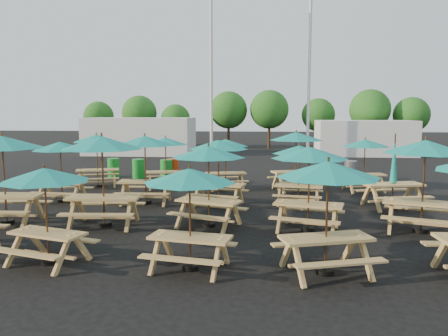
# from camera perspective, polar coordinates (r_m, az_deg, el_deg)

# --- Properties ---
(ground) EXTENTS (120.00, 120.00, 0.00)m
(ground) POSITION_cam_1_polar(r_m,az_deg,el_deg) (15.19, -0.53, -4.83)
(ground) COLOR black
(ground) RESTS_ON ground
(picnic_unit_1) EXTENTS (2.40, 2.40, 2.55)m
(picnic_unit_1) POSITION_cam_1_polar(r_m,az_deg,el_deg) (13.80, -26.97, 2.41)
(picnic_unit_1) COLOR tan
(picnic_unit_1) RESTS_ON ground
(picnic_unit_2) EXTENTS (2.07, 2.07, 2.18)m
(picnic_unit_2) POSITION_cam_1_polar(r_m,az_deg,el_deg) (16.45, -20.61, 2.27)
(picnic_unit_2) COLOR tan
(picnic_unit_2) RESTS_ON ground
(picnic_unit_3) EXTENTS (2.56, 2.56, 2.27)m
(picnic_unit_3) POSITION_cam_1_polar(r_m,az_deg,el_deg) (19.39, -16.31, 3.36)
(picnic_unit_3) COLOR tan
(picnic_unit_3) RESTS_ON ground
(picnic_unit_4) EXTENTS (2.28, 2.28, 2.07)m
(picnic_unit_4) POSITION_cam_1_polar(r_m,az_deg,el_deg) (9.75, -22.37, -1.52)
(picnic_unit_4) COLOR tan
(picnic_unit_4) RESTS_ON ground
(picnic_unit_5) EXTENTS (2.43, 2.43, 2.56)m
(picnic_unit_5) POSITION_cam_1_polar(r_m,az_deg,el_deg) (12.49, -15.66, 2.53)
(picnic_unit_5) COLOR tan
(picnic_unit_5) RESTS_ON ground
(picnic_unit_6) EXTENTS (2.23, 2.23, 2.41)m
(picnic_unit_6) POSITION_cam_1_polar(r_m,az_deg,el_deg) (15.39, -10.30, 3.03)
(picnic_unit_6) COLOR tan
(picnic_unit_6) RESTS_ON ground
(picnic_unit_7) EXTENTS (2.33, 2.33, 2.17)m
(picnic_unit_7) POSITION_cam_1_polar(r_m,az_deg,el_deg) (18.40, -7.65, 3.13)
(picnic_unit_7) COLOR tan
(picnic_unit_7) RESTS_ON ground
(picnic_unit_8) EXTENTS (2.17, 2.17, 2.10)m
(picnic_unit_8) POSITION_cam_1_polar(r_m,az_deg,el_deg) (8.70, -4.52, -1.79)
(picnic_unit_8) COLOR tan
(picnic_unit_8) RESTS_ON ground
(picnic_unit_9) EXTENTS (2.60, 2.60, 2.29)m
(picnic_unit_9) POSITION_cam_1_polar(r_m,az_deg,el_deg) (11.99, -2.03, 1.50)
(picnic_unit_9) COLOR tan
(picnic_unit_9) RESTS_ON ground
(picnic_unit_10) EXTENTS (2.42, 2.42, 2.28)m
(picnic_unit_10) POSITION_cam_1_polar(r_m,az_deg,el_deg) (14.84, -0.72, 2.57)
(picnic_unit_10) COLOR tan
(picnic_unit_10) RESTS_ON ground
(picnic_unit_11) EXTENTS (2.33, 2.33, 2.11)m
(picnic_unit_11) POSITION_cam_1_polar(r_m,az_deg,el_deg) (18.03, 0.24, 2.92)
(picnic_unit_11) COLOR tan
(picnic_unit_11) RESTS_ON ground
(picnic_unit_12) EXTENTS (2.54, 2.54, 2.28)m
(picnic_unit_12) POSITION_cam_1_polar(r_m,az_deg,el_deg) (8.64, 13.42, -1.02)
(picnic_unit_12) COLOR tan
(picnic_unit_12) RESTS_ON ground
(picnic_unit_13) EXTENTS (2.49, 2.49, 2.31)m
(picnic_unit_13) POSITION_cam_1_polar(r_m,az_deg,el_deg) (11.76, 11.11, 1.32)
(picnic_unit_13) COLOR tan
(picnic_unit_13) RESTS_ON ground
(picnic_unit_14) EXTENTS (2.13, 2.13, 2.09)m
(picnic_unit_14) POSITION_cam_1_polar(r_m,az_deg,el_deg) (15.14, 9.81, 1.92)
(picnic_unit_14) COLOR tan
(picnic_unit_14) RESTS_ON ground
(picnic_unit_15) EXTENTS (2.75, 2.75, 2.42)m
(picnic_unit_15) POSITION_cam_1_polar(r_m,az_deg,el_deg) (17.96, 9.39, 3.67)
(picnic_unit_15) COLOR tan
(picnic_unit_15) RESTS_ON ground
(picnic_unit_17) EXTENTS (2.79, 2.79, 2.49)m
(picnic_unit_17) POSITION_cam_1_polar(r_m,az_deg,el_deg) (12.56, 24.80, 1.90)
(picnic_unit_17) COLOR tan
(picnic_unit_17) RESTS_ON ground
(picnic_unit_18) EXTENTS (2.30, 2.11, 2.50)m
(picnic_unit_18) POSITION_cam_1_polar(r_m,az_deg,el_deg) (15.58, 21.24, -1.20)
(picnic_unit_18) COLOR tan
(picnic_unit_18) RESTS_ON ground
(picnic_unit_19) EXTENTS (2.22, 2.22, 2.14)m
(picnic_unit_19) POSITION_cam_1_polar(r_m,az_deg,el_deg) (18.40, 17.94, 2.75)
(picnic_unit_19) COLOR tan
(picnic_unit_19) RESTS_ON ground
(waste_bin_0) EXTENTS (0.58, 0.58, 0.94)m
(waste_bin_0) POSITION_cam_1_polar(r_m,az_deg,el_deg) (22.28, -14.22, 0.03)
(waste_bin_0) COLOR #198C29
(waste_bin_0) RESTS_ON ground
(waste_bin_1) EXTENTS (0.58, 0.58, 0.94)m
(waste_bin_1) POSITION_cam_1_polar(r_m,az_deg,el_deg) (21.66, -11.12, -0.08)
(waste_bin_1) COLOR #198C29
(waste_bin_1) RESTS_ON ground
(waste_bin_2) EXTENTS (0.58, 0.58, 0.94)m
(waste_bin_2) POSITION_cam_1_polar(r_m,az_deg,el_deg) (21.18, -7.54, -0.17)
(waste_bin_2) COLOR #198C29
(waste_bin_2) RESTS_ON ground
(waste_bin_3) EXTENTS (0.58, 0.58, 0.94)m
(waste_bin_3) POSITION_cam_1_polar(r_m,az_deg,el_deg) (21.57, -6.70, -0.03)
(waste_bin_3) COLOR red
(waste_bin_3) RESTS_ON ground
(waste_bin_4) EXTENTS (0.58, 0.58, 0.94)m
(waste_bin_4) POSITION_cam_1_polar(r_m,az_deg,el_deg) (21.35, 16.20, -0.34)
(waste_bin_4) COLOR gray
(waste_bin_4) RESTS_ON ground
(mast_0) EXTENTS (0.20, 0.20, 12.00)m
(mast_0) POSITION_cam_1_polar(r_m,az_deg,el_deg) (29.13, -1.67, 12.80)
(mast_0) COLOR silver
(mast_0) RESTS_ON ground
(mast_1) EXTENTS (0.20, 0.20, 12.00)m
(mast_1) POSITION_cam_1_polar(r_m,az_deg,el_deg) (31.05, 11.07, 12.32)
(mast_1) COLOR silver
(mast_1) RESTS_ON ground
(event_tent_0) EXTENTS (8.00, 4.00, 2.80)m
(event_tent_0) POSITION_cam_1_polar(r_m,az_deg,el_deg) (34.18, -10.88, 4.13)
(event_tent_0) COLOR silver
(event_tent_0) RESTS_ON ground
(event_tent_1) EXTENTS (7.00, 4.00, 2.60)m
(event_tent_1) POSITION_cam_1_polar(r_m,az_deg,el_deg) (34.65, 17.83, 3.79)
(event_tent_1) COLOR silver
(event_tent_1) RESTS_ON ground
(tree_0) EXTENTS (2.80, 2.80, 4.24)m
(tree_0) POSITION_cam_1_polar(r_m,az_deg,el_deg) (42.96, -16.06, 6.49)
(tree_0) COLOR #382314
(tree_0) RESTS_ON ground
(tree_1) EXTENTS (3.11, 3.11, 4.72)m
(tree_1) POSITION_cam_1_polar(r_m,az_deg,el_deg) (40.29, -10.99, 7.07)
(tree_1) COLOR #382314
(tree_1) RESTS_ON ground
(tree_2) EXTENTS (2.59, 2.59, 3.93)m
(tree_2) POSITION_cam_1_polar(r_m,az_deg,el_deg) (39.24, -6.33, 6.39)
(tree_2) COLOR #382314
(tree_2) RESTS_ON ground
(tree_3) EXTENTS (3.36, 3.36, 5.09)m
(tree_3) POSITION_cam_1_polar(r_m,az_deg,el_deg) (39.63, 0.60, 7.57)
(tree_3) COLOR #382314
(tree_3) RESTS_ON ground
(tree_4) EXTENTS (3.41, 3.41, 5.17)m
(tree_4) POSITION_cam_1_polar(r_m,az_deg,el_deg) (39.04, 5.94, 7.61)
(tree_4) COLOR #382314
(tree_4) RESTS_ON ground
(tree_5) EXTENTS (2.94, 2.94, 4.45)m
(tree_5) POSITION_cam_1_polar(r_m,az_deg,el_deg) (39.74, 12.22, 6.78)
(tree_5) COLOR #382314
(tree_5) RESTS_ON ground
(tree_6) EXTENTS (3.38, 3.38, 5.13)m
(tree_6) POSITION_cam_1_polar(r_m,az_deg,el_deg) (38.67, 18.51, 7.24)
(tree_6) COLOR #382314
(tree_6) RESTS_ON ground
(tree_7) EXTENTS (2.95, 2.95, 4.48)m
(tree_7) POSITION_cam_1_polar(r_m,az_deg,el_deg) (39.60, 23.28, 6.38)
(tree_7) COLOR #382314
(tree_7) RESTS_ON ground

